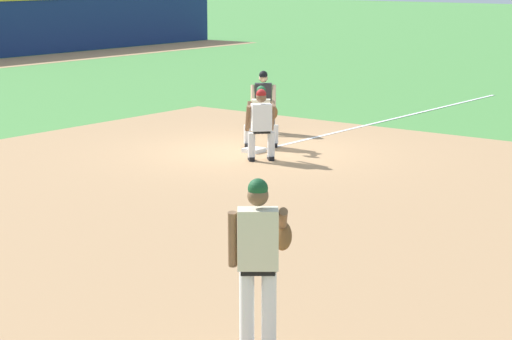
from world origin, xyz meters
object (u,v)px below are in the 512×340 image
object	(u,v)px
baseball	(268,224)
baserunner	(261,122)
first_base_bag	(254,150)
first_baseman	(262,114)
umpire	(263,99)
pitcher	(259,257)

from	to	relation	value
baseball	baserunner	size ratio (longest dim) A/B	0.05
first_base_bag	first_baseman	size ratio (longest dim) A/B	0.28
first_baseman	umpire	world-z (taller)	umpire
pitcher	first_baseman	bearing A→B (deg)	37.26
baseball	pitcher	bearing A→B (deg)	-143.90
first_base_bag	baserunner	xyz separation A→B (m)	(-0.64, -0.68, 0.75)
first_base_bag	baseball	world-z (taller)	first_base_bag
pitcher	first_baseman	distance (m)	11.84
umpire	baseball	bearing A→B (deg)	-142.22
baseball	umpire	bearing A→B (deg)	37.78
first_baseman	baseball	bearing A→B (deg)	-141.84
baseball	first_baseman	size ratio (longest dim) A/B	0.06
first_baseman	umpire	size ratio (longest dim) A/B	0.92
baseball	umpire	size ratio (longest dim) A/B	0.05
baseball	baserunner	distance (m)	5.23
first_baseman	pitcher	bearing A→B (deg)	-142.74
baserunner	first_base_bag	bearing A→B (deg)	46.85
first_base_bag	pitcher	bearing A→B (deg)	-141.88
first_base_bag	pitcher	world-z (taller)	pitcher
pitcher	baserunner	xyz separation A→B (m)	(8.23, 6.27, -0.27)
first_base_bag	umpire	world-z (taller)	umpire
first_base_bag	baseball	bearing A→B (deg)	-140.17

